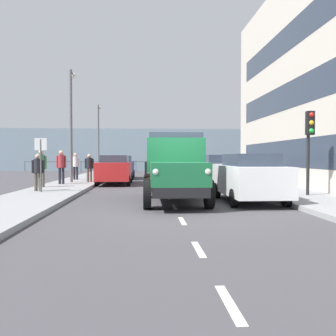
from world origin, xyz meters
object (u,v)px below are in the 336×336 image
at_px(pedestrian_with_bag, 41,165).
at_px(pedestrian_strolling, 89,166).
at_px(car_grey_kerbside_2, 200,168).
at_px(traffic_light_near, 309,134).
at_px(car_red_oppositeside_0, 115,169).
at_px(pedestrian_couple_b, 38,169).
at_px(car_navy_oppositeside_1, 121,167).
at_px(lamp_post_far, 99,132).
at_px(street_sign, 41,155).
at_px(pedestrian_near_railing, 76,164).
at_px(car_silver_kerbside_1, 218,171).
at_px(truck_vintage_green, 175,170).
at_px(lamp_post_promenade, 71,116).
at_px(pedestrian_couple_a, 61,164).
at_px(car_white_kerbside_near, 249,177).

distance_m(pedestrian_with_bag, pedestrian_strolling, 4.05).
bearing_deg(car_grey_kerbside_2, traffic_light_near, 103.15).
relative_size(car_red_oppositeside_0, pedestrian_with_bag, 2.52).
xyz_separation_m(pedestrian_couple_b, traffic_light_near, (-10.85, 2.42, 1.39)).
xyz_separation_m(car_navy_oppositeside_1, lamp_post_far, (2.51, -6.71, 3.00)).
distance_m(pedestrian_couple_b, street_sign, 0.79).
relative_size(car_grey_kerbside_2, pedestrian_near_railing, 2.54).
relative_size(car_silver_kerbside_1, pedestrian_couple_b, 2.82).
relative_size(truck_vintage_green, lamp_post_far, 0.90).
xyz_separation_m(pedestrian_couple_b, pedestrian_near_railing, (-0.07, -8.06, 0.08)).
bearing_deg(pedestrian_couple_b, lamp_post_promenade, -93.14).
height_order(pedestrian_couple_a, traffic_light_near, traffic_light_near).
relative_size(pedestrian_couple_b, pedestrian_couple_a, 0.87).
relative_size(car_red_oppositeside_0, pedestrian_strolling, 2.79).
xyz_separation_m(car_white_kerbside_near, car_red_oppositeside_0, (5.49, -8.99, 0.00)).
xyz_separation_m(pedestrian_with_bag, traffic_light_near, (-11.29, 4.52, 1.24)).
distance_m(pedestrian_couple_b, pedestrian_couple_a, 4.14).
xyz_separation_m(car_white_kerbside_near, traffic_light_near, (-2.56, -0.76, 1.58)).
bearing_deg(car_silver_kerbside_1, pedestrian_near_railing, -35.02).
bearing_deg(car_red_oppositeside_0, pedestrian_with_bag, 48.85).
height_order(truck_vintage_green, lamp_post_far, lamp_post_far).
height_order(car_red_oppositeside_0, pedestrian_couple_b, pedestrian_couple_b).
height_order(car_grey_kerbside_2, car_red_oppositeside_0, same).
bearing_deg(car_grey_kerbside_2, pedestrian_strolling, 21.69).
bearing_deg(pedestrian_near_railing, truck_vintage_green, 115.83).
distance_m(car_navy_oppositeside_1, pedestrian_couple_a, 7.81).
xyz_separation_m(car_white_kerbside_near, car_grey_kerbside_2, (0.00, -11.69, -0.00)).
height_order(car_white_kerbside_near, street_sign, street_sign).
distance_m(pedestrian_with_bag, pedestrian_near_railing, 5.98).
relative_size(car_silver_kerbside_1, car_grey_kerbside_2, 1.03).
relative_size(truck_vintage_green, car_silver_kerbside_1, 1.25).
distance_m(car_red_oppositeside_0, lamp_post_far, 12.94).
height_order(car_navy_oppositeside_1, lamp_post_far, lamp_post_far).
bearing_deg(street_sign, car_grey_kerbside_2, -131.84).
xyz_separation_m(car_navy_oppositeside_1, lamp_post_promenade, (2.48, 5.77, 3.13)).
bearing_deg(car_white_kerbside_near, car_navy_oppositeside_1, -69.40).
bearing_deg(car_grey_kerbside_2, pedestrian_with_bag, 36.30).
bearing_deg(car_grey_kerbside_2, car_white_kerbside_near, 90.00).
distance_m(pedestrian_couple_a, lamp_post_far, 14.27).
distance_m(car_red_oppositeside_0, lamp_post_promenade, 4.00).
bearing_deg(truck_vintage_green, car_red_oppositeside_0, -72.92).
relative_size(car_white_kerbside_near, car_navy_oppositeside_1, 1.07).
bearing_deg(pedestrian_strolling, car_grey_kerbside_2, -158.31).
relative_size(car_grey_kerbside_2, pedestrian_couple_b, 2.74).
height_order(car_grey_kerbside_2, lamp_post_promenade, lamp_post_promenade).
bearing_deg(pedestrian_couple_a, lamp_post_promenade, -99.53).
height_order(car_silver_kerbside_1, street_sign, street_sign).
bearing_deg(traffic_light_near, lamp_post_far, -62.82).
bearing_deg(truck_vintage_green, car_navy_oppositeside_1, -79.19).
height_order(pedestrian_with_bag, pedestrian_couple_a, pedestrian_couple_a).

